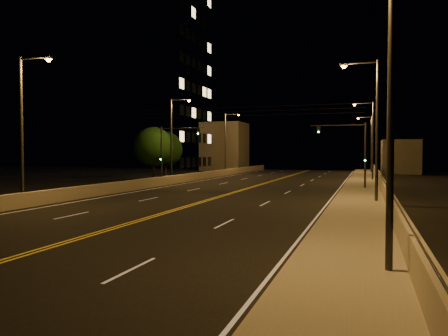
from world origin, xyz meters
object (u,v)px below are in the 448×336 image
(streetlight_3, at_px, (370,141))
(streetlight_2, at_px, (371,136))
(traffic_signal_right, at_px, (354,148))
(tree_0, at_px, (153,147))
(streetlight_5, at_px, (173,135))
(tree_1, at_px, (165,149))
(streetlight_6, at_px, (227,140))
(streetlight_0, at_px, (381,78))
(traffic_signal_left, at_px, (170,149))
(building_tower, at_px, (131,80))
(streetlight_4, at_px, (25,121))
(streetlight_1, at_px, (373,122))

(streetlight_3, bearing_deg, streetlight_2, -90.00)
(traffic_signal_right, relative_size, tree_0, 0.94)
(streetlight_5, distance_m, tree_1, 10.09)
(streetlight_2, relative_size, streetlight_6, 1.00)
(streetlight_0, distance_m, traffic_signal_left, 35.96)
(tree_0, bearing_deg, building_tower, 127.05)
(streetlight_2, xyz_separation_m, tree_1, (-26.65, -1.76, -1.54))
(traffic_signal_left, relative_size, tree_0, 0.94)
(tree_0, bearing_deg, streetlight_4, -80.59)
(streetlight_2, relative_size, building_tower, 0.29)
(streetlight_6, height_order, traffic_signal_right, streetlight_6)
(streetlight_3, xyz_separation_m, streetlight_6, (-21.47, -12.22, 0.00))
(traffic_signal_right, bearing_deg, streetlight_6, 130.61)
(streetlight_2, xyz_separation_m, streetlight_3, (0.00, 21.89, 0.00))
(streetlight_4, xyz_separation_m, traffic_signal_right, (19.96, 19.45, -1.61))
(traffic_signal_right, bearing_deg, streetlight_4, -135.74)
(streetlight_0, bearing_deg, building_tower, 125.93)
(traffic_signal_left, bearing_deg, streetlight_4, -93.28)
(streetlight_2, bearing_deg, traffic_signal_right, -96.35)
(streetlight_2, distance_m, streetlight_5, 23.80)
(streetlight_6, relative_size, traffic_signal_right, 1.54)
(streetlight_1, xyz_separation_m, streetlight_6, (-21.47, 34.61, 0.00))
(streetlight_5, xyz_separation_m, streetlight_6, (0.00, 19.95, 0.00))
(streetlight_0, xyz_separation_m, streetlight_1, (0.00, 18.26, 0.00))
(streetlight_2, bearing_deg, streetlight_1, -90.00)
(streetlight_4, relative_size, tree_0, 1.44)
(traffic_signal_right, bearing_deg, streetlight_1, -82.39)
(streetlight_0, relative_size, streetlight_1, 1.00)
(building_tower, bearing_deg, streetlight_6, -2.91)
(streetlight_1, relative_size, traffic_signal_left, 1.54)
(tree_0, distance_m, tree_1, 5.17)
(streetlight_1, height_order, building_tower, building_tower)
(streetlight_0, height_order, streetlight_2, same)
(streetlight_3, relative_size, building_tower, 0.29)
(traffic_signal_right, height_order, tree_1, tree_1)
(streetlight_2, relative_size, streetlight_4, 1.00)
(streetlight_1, xyz_separation_m, tree_0, (-25.81, 18.08, -1.34))
(streetlight_6, xyz_separation_m, traffic_signal_left, (1.11, -23.28, -1.61))
(streetlight_6, height_order, tree_0, streetlight_6)
(streetlight_0, height_order, streetlight_3, same)
(streetlight_1, distance_m, streetlight_4, 22.95)
(traffic_signal_left, bearing_deg, tree_1, 117.97)
(streetlight_4, bearing_deg, tree_0, 99.41)
(streetlight_1, bearing_deg, streetlight_4, -159.31)
(streetlight_5, height_order, building_tower, building_tower)
(streetlight_0, height_order, tree_0, streetlight_0)
(streetlight_6, bearing_deg, streetlight_0, -67.90)
(tree_0, xyz_separation_m, tree_1, (-0.84, 5.10, -0.20))
(streetlight_5, xyz_separation_m, traffic_signal_right, (19.96, -3.33, -1.61))
(streetlight_4, relative_size, tree_1, 1.51)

